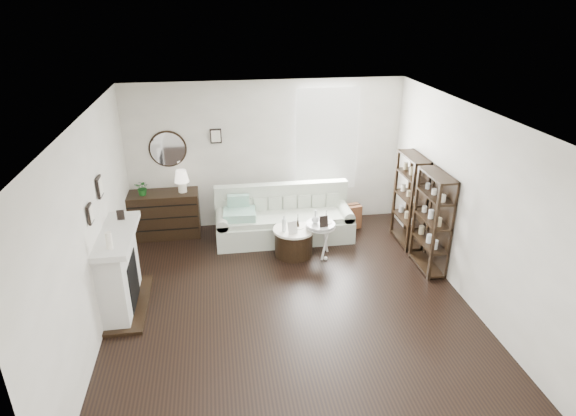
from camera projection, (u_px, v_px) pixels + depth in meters
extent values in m
plane|color=black|center=(290.00, 303.00, 6.86)|extent=(5.50, 5.50, 0.00)
plane|color=white|center=(291.00, 116.00, 5.77)|extent=(5.50, 5.50, 0.00)
plane|color=beige|center=(267.00, 155.00, 8.80)|extent=(5.00, 0.00, 5.00)
plane|color=beige|center=(345.00, 361.00, 3.83)|extent=(5.00, 0.00, 5.00)
plane|color=beige|center=(92.00, 231.00, 5.96)|extent=(0.00, 5.50, 5.50)
plane|color=beige|center=(468.00, 206.00, 6.67)|extent=(0.00, 5.50, 5.50)
cube|color=white|center=(326.00, 139.00, 8.84)|extent=(1.00, 0.02, 1.80)
cube|color=white|center=(327.00, 140.00, 8.78)|extent=(1.15, 0.02, 1.90)
cylinder|color=silver|center=(168.00, 149.00, 8.45)|extent=(0.60, 0.03, 0.60)
cube|color=black|center=(216.00, 136.00, 8.49)|extent=(0.20, 0.03, 0.26)
cube|color=silver|center=(119.00, 272.00, 6.58)|extent=(0.34, 1.20, 1.10)
cube|color=black|center=(123.00, 281.00, 6.65)|extent=(0.30, 0.65, 0.70)
cube|color=silver|center=(117.00, 235.00, 6.36)|extent=(0.44, 1.35, 0.08)
cube|color=black|center=(130.00, 304.00, 6.81)|extent=(0.50, 1.40, 0.05)
cylinder|color=white|center=(109.00, 241.00, 5.89)|extent=(0.08, 0.08, 0.22)
cube|color=black|center=(121.00, 215.00, 6.68)|extent=(0.10, 0.03, 0.14)
cube|color=black|center=(90.00, 214.00, 5.82)|extent=(0.03, 0.18, 0.24)
cube|color=black|center=(100.00, 187.00, 6.37)|extent=(0.03, 0.22, 0.28)
cube|color=black|center=(410.00, 200.00, 8.27)|extent=(0.30, 0.80, 1.60)
cylinder|color=tan|center=(413.00, 221.00, 8.15)|extent=(0.08, 0.08, 0.11)
cylinder|color=tan|center=(407.00, 215.00, 8.38)|extent=(0.08, 0.08, 0.11)
cylinder|color=tan|center=(402.00, 209.00, 8.60)|extent=(0.08, 0.08, 0.11)
cylinder|color=tan|center=(415.00, 199.00, 7.99)|extent=(0.08, 0.08, 0.11)
cylinder|color=tan|center=(409.00, 194.00, 8.22)|extent=(0.08, 0.08, 0.11)
cylinder|color=tan|center=(404.00, 188.00, 8.44)|extent=(0.08, 0.08, 0.11)
cylinder|color=tan|center=(418.00, 177.00, 7.83)|extent=(0.08, 0.08, 0.11)
cylinder|color=tan|center=(412.00, 172.00, 8.05)|extent=(0.08, 0.08, 0.11)
cylinder|color=tan|center=(406.00, 167.00, 8.28)|extent=(0.08, 0.08, 0.11)
cube|color=black|center=(432.00, 222.00, 7.45)|extent=(0.30, 0.80, 1.60)
cylinder|color=tan|center=(435.00, 246.00, 7.34)|extent=(0.08, 0.08, 0.11)
cylinder|color=tan|center=(429.00, 238.00, 7.56)|extent=(0.08, 0.08, 0.11)
cylinder|color=tan|center=(422.00, 231.00, 7.79)|extent=(0.08, 0.08, 0.11)
cylinder|color=tan|center=(439.00, 222.00, 7.18)|extent=(0.08, 0.08, 0.11)
cylinder|color=tan|center=(432.00, 215.00, 7.40)|extent=(0.08, 0.08, 0.11)
cylinder|color=tan|center=(425.00, 209.00, 7.63)|extent=(0.08, 0.08, 0.11)
cylinder|color=tan|center=(442.00, 198.00, 7.01)|extent=(0.08, 0.08, 0.11)
cylinder|color=tan|center=(435.00, 191.00, 7.24)|extent=(0.08, 0.08, 0.11)
cylinder|color=tan|center=(428.00, 185.00, 7.47)|extent=(0.08, 0.08, 0.11)
cube|color=beige|center=(284.00, 229.00, 8.62)|extent=(2.41, 0.84, 0.39)
cube|color=beige|center=(284.00, 217.00, 8.50)|extent=(2.09, 0.67, 0.09)
cube|color=beige|center=(281.00, 203.00, 8.76)|extent=(2.41, 0.19, 0.74)
cube|color=beige|center=(223.00, 230.00, 8.45)|extent=(0.20, 0.79, 0.48)
cube|color=beige|center=(344.00, 222.00, 8.75)|extent=(0.20, 0.79, 0.48)
cube|color=#248656|center=(239.00, 214.00, 8.32)|extent=(0.57, 0.48, 0.14)
cube|color=brown|center=(343.00, 218.00, 8.97)|extent=(0.70, 0.36, 0.45)
cube|color=black|center=(164.00, 214.00, 8.66)|extent=(1.24, 0.52, 0.83)
cube|color=black|center=(164.00, 230.00, 8.49)|extent=(1.19, 0.01, 0.02)
cube|color=black|center=(163.00, 218.00, 8.40)|extent=(1.19, 0.01, 0.02)
cube|color=black|center=(162.00, 206.00, 8.31)|extent=(1.19, 0.01, 0.01)
imported|color=#164E18|center=(143.00, 188.00, 8.34)|extent=(0.30, 0.27, 0.28)
cylinder|color=black|center=(294.00, 242.00, 8.08)|extent=(0.64, 0.64, 0.44)
cylinder|color=white|center=(294.00, 230.00, 7.98)|extent=(0.69, 0.69, 0.04)
cylinder|color=silver|center=(321.00, 224.00, 7.90)|extent=(0.48, 0.48, 0.03)
cylinder|color=silver|center=(321.00, 227.00, 7.92)|extent=(0.49, 0.49, 0.02)
cylinder|color=silver|center=(320.00, 240.00, 8.02)|extent=(0.04, 0.04, 0.56)
cylinder|color=silver|center=(284.00, 223.00, 7.82)|extent=(0.07, 0.07, 0.29)
cube|color=silver|center=(293.00, 228.00, 7.77)|extent=(0.17, 0.11, 0.21)
cube|color=black|center=(324.00, 221.00, 7.75)|extent=(0.15, 0.07, 0.19)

